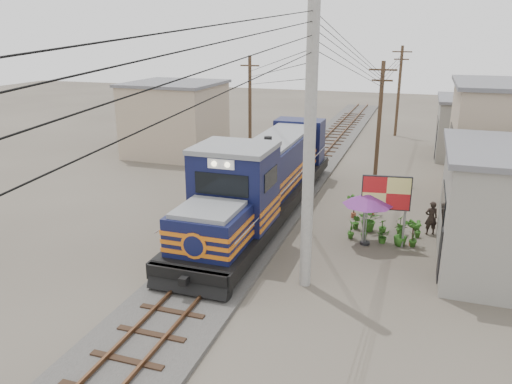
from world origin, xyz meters
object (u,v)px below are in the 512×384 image
(billboard, at_px, (386,195))
(market_umbrella, at_px, (368,199))
(locomotive, at_px, (264,180))
(vendor, at_px, (431,218))

(billboard, height_order, market_umbrella, billboard)
(locomotive, bearing_deg, billboard, -17.52)
(locomotive, distance_m, market_umbrella, 5.45)
(billboard, distance_m, vendor, 3.10)
(locomotive, relative_size, billboard, 5.54)
(billboard, height_order, vendor, billboard)
(market_umbrella, bearing_deg, billboard, 4.30)
(locomotive, distance_m, billboard, 6.11)
(locomotive, bearing_deg, vendor, 0.98)
(locomotive, xyz_separation_m, market_umbrella, (5.11, -1.89, 0.21))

